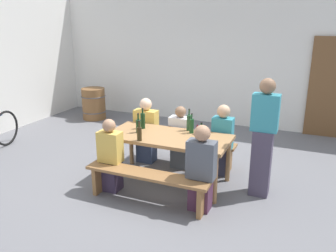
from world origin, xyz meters
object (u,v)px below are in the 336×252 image
seated_guest_far_0 (146,132)px  wine_barrel (94,104)px  wooden_door (331,88)px  wine_bottle_2 (143,121)px  wine_glass_1 (197,127)px  wine_bottle_4 (189,122)px  tasting_table (168,141)px  bench_far (185,145)px  bench_near (147,180)px  seated_guest_far_2 (222,141)px  seated_guest_near_1 (201,170)px  standing_host (263,140)px  wine_bottle_0 (138,126)px  wine_glass_0 (203,140)px  seated_guest_far_1 (180,139)px  seated_guest_near_0 (111,157)px  wine_bottle_1 (139,133)px  wine_bottle_3 (192,126)px  wine_bottle_5 (201,135)px

seated_guest_far_0 → wine_barrel: seated_guest_far_0 is taller
wine_barrel → wooden_door: bearing=8.6°
wine_bottle_2 → wine_glass_1: bearing=4.2°
wine_bottle_4 → seated_guest_far_0: 0.96m
tasting_table → bench_far: bearing=90.0°
bench_near → seated_guest_far_2: 1.50m
seated_guest_near_1 → seated_guest_far_2: seated_guest_near_1 is taller
bench_near → seated_guest_near_1: 0.76m
wine_bottle_4 → seated_guest_far_2: bearing=24.6°
seated_guest_far_2 → standing_host: 0.85m
wine_bottle_0 → wine_glass_1: bearing=18.1°
wine_bottle_2 → wooden_door: bearing=48.6°
wine_glass_0 → seated_guest_far_1: seated_guest_far_1 is taller
wine_bottle_0 → seated_guest_far_0: size_ratio=0.27×
seated_guest_far_1 → wine_barrel: seated_guest_far_1 is taller
wine_glass_1 → seated_guest_far_1: bearing=139.6°
bench_far → wine_glass_1: size_ratio=11.24×
seated_guest_near_0 → seated_guest_far_0: seated_guest_far_0 is taller
bench_near → wine_bottle_1: size_ratio=5.88×
wine_bottle_3 → wine_glass_0: bearing=-58.1°
bench_near → wine_glass_0: (0.64, 0.41, 0.52)m
wine_bottle_0 → seated_guest_far_1: 0.85m
wooden_door → bench_near: (-2.28, -4.07, -0.70)m
wine_bottle_4 → wine_barrel: 3.99m
wine_bottle_4 → seated_guest_near_1: bearing=-61.5°
wine_bottle_5 → wine_bottle_2: bearing=166.2°
wine_bottle_3 → wine_glass_0: wine_bottle_3 is taller
bench_near → standing_host: 1.69m
bench_near → seated_guest_near_1: (0.71, 0.15, 0.21)m
seated_guest_far_2 → seated_guest_near_0: bearing=-49.0°
tasting_table → wine_bottle_2: size_ratio=5.61×
wine_glass_0 → seated_guest_near_1: bearing=-74.7°
seated_guest_near_0 → wine_glass_1: bearing=-51.7°
tasting_table → wine_bottle_3: bearing=42.1°
wine_glass_0 → seated_guest_near_1: 0.41m
bench_far → wine_glass_0: bearing=-58.7°
wine_bottle_1 → wooden_door: bearing=55.3°
bench_near → wine_bottle_3: size_ratio=5.66×
wine_glass_0 → wine_barrel: (-3.76, 2.84, -0.48)m
wine_bottle_5 → standing_host: bearing=15.8°
tasting_table → wine_barrel: bearing=141.1°
bench_near → wine_bottle_4: 1.23m
bench_near → seated_guest_near_0: (-0.65, 0.15, 0.17)m
wine_bottle_5 → seated_guest_near_1: 0.60m
tasting_table → seated_guest_far_1: (-0.03, 0.58, -0.17)m
tasting_table → seated_guest_near_1: seated_guest_near_1 is taller
bench_near → bench_far: size_ratio=1.00×
wine_glass_1 → standing_host: 0.99m
bench_far → seated_guest_near_0: bearing=-116.4°
wine_bottle_2 → standing_host: standing_host is taller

